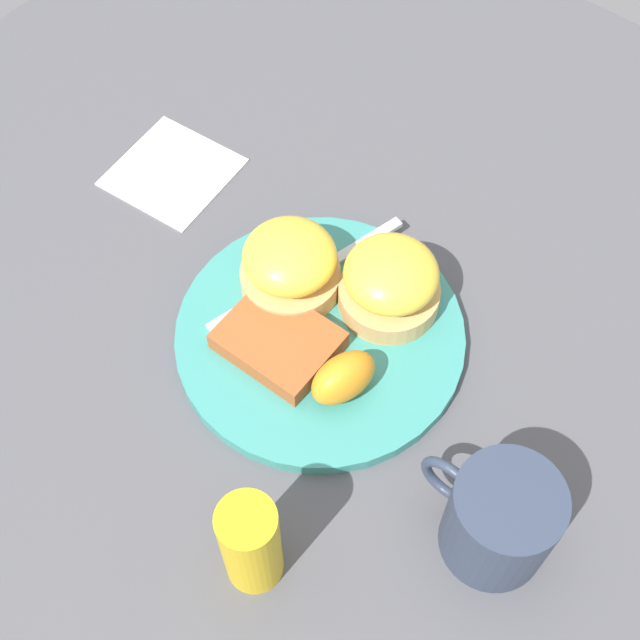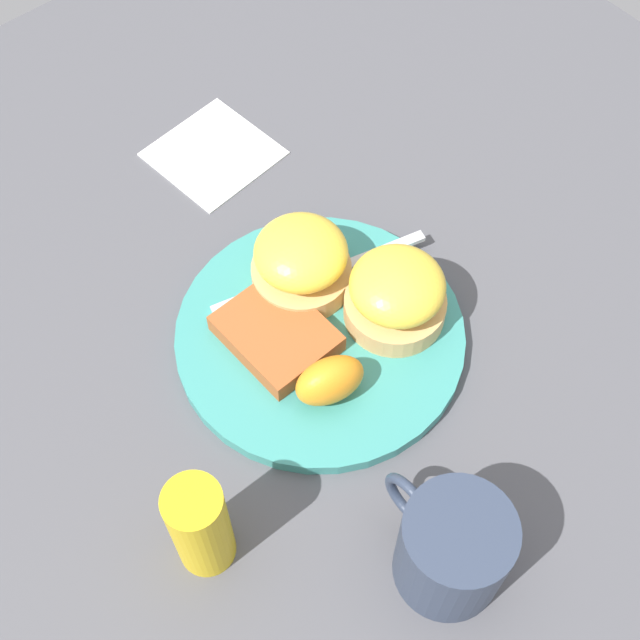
{
  "view_description": "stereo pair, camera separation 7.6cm",
  "coord_description": "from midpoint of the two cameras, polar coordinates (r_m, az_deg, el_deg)",
  "views": [
    {
      "loc": [
        -0.25,
        0.31,
        0.68
      ],
      "look_at": [
        0.0,
        0.0,
        0.03
      ],
      "focal_mm": 50.0,
      "sensor_mm": 36.0,
      "label": 1
    },
    {
      "loc": [
        -0.31,
        0.26,
        0.68
      ],
      "look_at": [
        0.0,
        0.0,
        0.03
      ],
      "focal_mm": 50.0,
      "sensor_mm": 36.0,
      "label": 2
    }
  ],
  "objects": [
    {
      "name": "hashbrown_patty",
      "position": [
        0.77,
        -5.52,
        -1.54
      ],
      "size": [
        0.1,
        0.08,
        0.02
      ],
      "primitive_type": "cube",
      "rotation": [
        0.0,
        0.0,
        0.02
      ],
      "color": "#A35127",
      "rests_on": "plate"
    },
    {
      "name": "condiment_bottle",
      "position": [
        0.66,
        -7.83,
        -14.32
      ],
      "size": [
        0.04,
        0.04,
        0.11
      ],
      "primitive_type": "cylinder",
      "color": "gold",
      "rests_on": "ground_plane"
    },
    {
      "name": "orange_wedge",
      "position": [
        0.73,
        -1.48,
        -3.97
      ],
      "size": [
        0.05,
        0.07,
        0.04
      ],
      "primitive_type": "ellipsoid",
      "rotation": [
        0.0,
        0.0,
        1.31
      ],
      "color": "orange",
      "rests_on": "plate"
    },
    {
      "name": "sandwich_benedict_left",
      "position": [
        0.77,
        1.71,
        2.19
      ],
      "size": [
        0.09,
        0.09,
        0.07
      ],
      "color": "tan",
      "rests_on": "plate"
    },
    {
      "name": "sandwich_benedict_right",
      "position": [
        0.78,
        -4.73,
        3.31
      ],
      "size": [
        0.09,
        0.09,
        0.07
      ],
      "color": "tan",
      "rests_on": "plate"
    },
    {
      "name": "fork",
      "position": [
        0.8,
        -4.2,
        2.09
      ],
      "size": [
        0.07,
        0.21,
        0.0
      ],
      "color": "silver",
      "rests_on": "plate"
    },
    {
      "name": "napkin",
      "position": [
        0.92,
        -11.8,
        9.13
      ],
      "size": [
        0.12,
        0.12,
        0.0
      ],
      "primitive_type": "cube",
      "rotation": [
        0.0,
        0.0,
        0.1
      ],
      "color": "white",
      "rests_on": "ground_plane"
    },
    {
      "name": "plate",
      "position": [
        0.79,
        -2.77,
        -1.26
      ],
      "size": [
        0.26,
        0.26,
        0.01
      ],
      "primitive_type": "cylinder",
      "color": "teal",
      "rests_on": "ground_plane"
    },
    {
      "name": "ground_plane",
      "position": [
        0.79,
        -2.75,
        -1.52
      ],
      "size": [
        1.1,
        1.1,
        0.0
      ],
      "primitive_type": "plane",
      "color": "#4C4C51"
    },
    {
      "name": "cup",
      "position": [
        0.68,
        8.2,
        -12.81
      ],
      "size": [
        0.11,
        0.08,
        0.09
      ],
      "color": "#2D384C",
      "rests_on": "ground_plane"
    }
  ]
}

